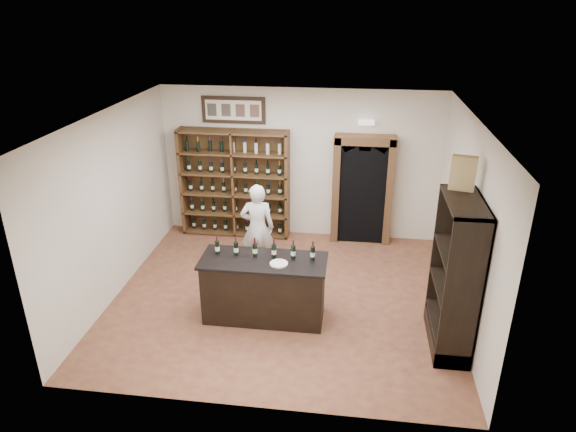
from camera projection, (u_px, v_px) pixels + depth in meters
The scene contains 20 objects.
floor at pixel (283, 296), 8.50m from camera, with size 5.50×5.50×0.00m, color brown.
ceiling at pixel (282, 117), 7.31m from camera, with size 5.50×5.50×0.00m, color white.
wall_back at pixel (300, 164), 10.18m from camera, with size 5.50×0.04×3.00m, color silver.
wall_left at pixel (113, 205), 8.23m from camera, with size 0.04×5.00×3.00m, color silver.
wall_right at pixel (466, 223), 7.57m from camera, with size 0.04×5.00×3.00m, color silver.
wine_shelf at pixel (235, 183), 10.34m from camera, with size 2.20×0.38×2.20m.
framed_picture at pixel (233, 110), 9.89m from camera, with size 1.25×0.04×0.52m, color black.
arched_doorway at pixel (362, 187), 10.02m from camera, with size 1.17×0.35×2.17m.
emergency_light at pixel (366, 122), 9.60m from camera, with size 0.30×0.10×0.10m, color white.
tasting_counter at pixel (264, 289), 7.78m from camera, with size 1.88×0.78×1.00m.
counter_bottle_0 at pixel (217, 247), 7.71m from camera, with size 0.07×0.07×0.30m.
counter_bottle_1 at pixel (236, 248), 7.68m from camera, with size 0.07×0.07×0.30m.
counter_bottle_2 at pixel (255, 250), 7.64m from camera, with size 0.07×0.07×0.30m.
counter_bottle_3 at pixel (274, 251), 7.61m from camera, with size 0.07×0.07×0.30m.
counter_bottle_4 at pixel (293, 252), 7.57m from camera, with size 0.07×0.07×0.30m.
counter_bottle_5 at pixel (313, 253), 7.54m from camera, with size 0.07×0.07×0.30m.
side_cabinet at pixel (454, 298), 7.08m from camera, with size 0.48×1.20×2.20m.
shopkeeper at pixel (257, 228), 9.04m from camera, with size 0.60×0.39×1.63m, color silver.
plate at pixel (279, 264), 7.44m from camera, with size 0.26×0.26×0.02m, color silver.
wine_crate at pixel (463, 173), 6.78m from camera, with size 0.33×0.14×0.46m, color tan.
Camera 1 is at (1.03, -7.19, 4.61)m, focal length 32.00 mm.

